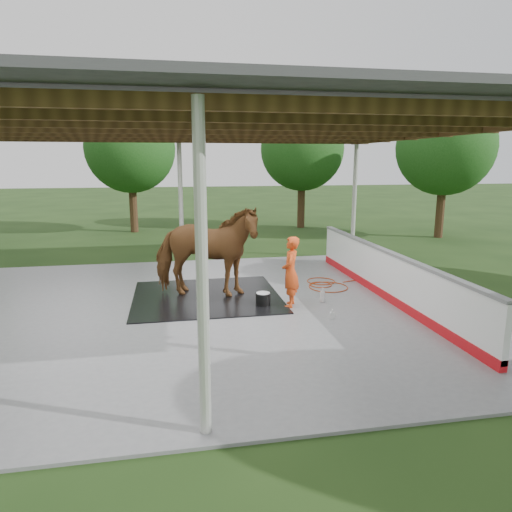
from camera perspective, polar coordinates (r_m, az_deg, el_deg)
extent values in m
plane|color=#1E3814|center=(10.18, -8.34, -6.83)|extent=(100.00, 100.00, 0.00)
cube|color=slate|center=(10.18, -8.34, -6.70)|extent=(12.00, 10.00, 0.05)
cylinder|color=beige|center=(5.12, -6.74, -2.48)|extent=(0.14, 0.14, 3.85)
cylinder|color=beige|center=(14.41, -9.38, 6.64)|extent=(0.14, 0.14, 3.85)
cylinder|color=beige|center=(15.61, 12.18, 6.92)|extent=(0.14, 0.14, 3.85)
cube|color=brown|center=(5.20, -7.43, 18.55)|extent=(12.00, 0.10, 0.18)
cube|color=brown|center=(6.69, -8.21, 16.99)|extent=(12.00, 0.10, 0.18)
cube|color=brown|center=(8.18, -8.70, 16.01)|extent=(12.00, 0.10, 0.18)
cube|color=brown|center=(9.68, -9.04, 15.32)|extent=(12.00, 0.10, 0.18)
cube|color=brown|center=(11.18, -9.28, 14.82)|extent=(12.00, 0.10, 0.18)
cube|color=brown|center=(12.67, -9.47, 14.44)|extent=(12.00, 0.10, 0.18)
cube|color=brown|center=(14.17, -9.62, 14.14)|extent=(12.00, 0.10, 0.18)
cube|color=brown|center=(11.39, 21.98, 14.09)|extent=(0.12, 10.00, 0.18)
cube|color=#38383A|center=(9.69, -9.08, 16.50)|extent=(12.60, 10.60, 0.10)
cube|color=red|center=(11.26, 15.76, -4.54)|extent=(0.14, 8.00, 0.20)
cube|color=white|center=(11.14, 15.93, -2.07)|extent=(0.12, 8.00, 1.00)
cube|color=slate|center=(11.03, 16.08, 0.56)|extent=(0.16, 8.00, 0.06)
cylinder|color=#382314|center=(21.82, -15.07, 5.79)|extent=(0.36, 0.36, 2.20)
sphere|color=#194714|center=(21.73, -15.45, 12.88)|extent=(4.00, 4.00, 4.00)
cylinder|color=#382314|center=(22.66, 5.66, 6.34)|extent=(0.36, 0.36, 2.20)
sphere|color=#194714|center=(22.56, 5.80, 13.18)|extent=(4.00, 4.00, 4.00)
cylinder|color=#382314|center=(21.08, 22.02, 5.14)|extent=(0.36, 0.36, 2.20)
sphere|color=#194714|center=(20.98, 22.60, 12.47)|extent=(4.00, 4.00, 4.00)
cube|color=black|center=(10.99, -6.20, -5.03)|extent=(3.43, 3.21, 0.03)
imported|color=brown|center=(10.72, -6.33, 0.58)|extent=(2.79, 1.84, 2.16)
imported|color=#D54416|center=(10.08, 4.34, -1.98)|extent=(0.55, 0.67, 1.57)
cylinder|color=black|center=(10.23, 0.89, -5.47)|extent=(0.33, 0.33, 0.29)
cylinder|color=white|center=(10.18, 0.89, -4.68)|extent=(0.30, 0.30, 0.03)
imported|color=silver|center=(10.61, 8.31, -4.84)|extent=(0.15, 0.15, 0.33)
imported|color=#338CD8|center=(9.57, 9.50, -7.15)|extent=(0.11, 0.11, 0.20)
torus|color=#A0320B|center=(11.87, 9.02, -3.84)|extent=(1.00, 1.00, 0.02)
torus|color=#A0320B|center=(12.40, 8.12, -3.13)|extent=(0.76, 0.76, 0.02)
torus|color=#A0320B|center=(12.05, 8.07, -3.58)|extent=(0.58, 0.58, 0.02)
cylinder|color=#A0320B|center=(12.77, 12.90, -2.87)|extent=(1.15, 0.40, 0.02)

